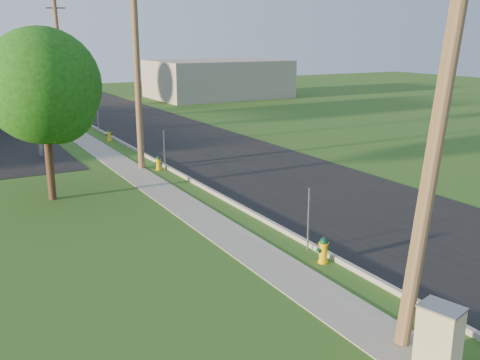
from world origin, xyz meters
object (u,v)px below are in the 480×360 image
at_px(utility_pole_mid, 137,68).
at_px(tree_verge, 46,90).
at_px(price_pylon, 31,56).
at_px(utility_cabinet, 439,338).
at_px(utility_pole_near, 439,119).
at_px(hydrant_mid, 158,163).
at_px(utility_pole_far, 60,59).
at_px(hydrant_far, 109,135).
at_px(hydrant_near, 323,250).

bearing_deg(utility_pole_mid, tree_verge, -144.88).
relative_size(price_pylon, utility_cabinet, 5.03).
bearing_deg(utility_pole_near, hydrant_mid, 87.99).
xyz_separation_m(price_pylon, hydrant_mid, (4.51, -6.24, -5.09)).
bearing_deg(price_pylon, utility_pole_near, -80.58).
xyz_separation_m(utility_pole_mid, utility_cabinet, (-0.57, -18.97, -4.27)).
relative_size(tree_verge, utility_cabinet, 4.99).
xyz_separation_m(utility_pole_near, price_pylon, (-3.90, 23.50, 0.63)).
height_order(tree_verge, hydrant_mid, tree_verge).
xyz_separation_m(utility_pole_near, utility_cabinet, (-0.57, -0.97, -4.12)).
bearing_deg(utility_pole_near, utility_pole_mid, 90.00).
relative_size(utility_pole_far, utility_cabinet, 6.98).
distance_m(utility_pole_far, tree_verge, 21.94).
height_order(utility_pole_mid, hydrant_mid, utility_pole_mid).
bearing_deg(price_pylon, tree_verge, -95.97).
xyz_separation_m(price_pylon, utility_cabinet, (3.33, -24.47, -4.75)).
distance_m(utility_pole_mid, hydrant_far, 9.32).
relative_size(utility_pole_mid, hydrant_far, 12.73).
bearing_deg(tree_verge, utility_cabinet, -74.70).
bearing_deg(price_pylon, hydrant_mid, -54.18).
distance_m(utility_pole_near, utility_pole_far, 36.00).
height_order(utility_pole_near, price_pylon, utility_pole_near).
bearing_deg(utility_pole_far, price_pylon, -107.33).
distance_m(price_pylon, hydrant_far, 7.29).
relative_size(price_pylon, hydrant_near, 8.58).
relative_size(tree_verge, hydrant_mid, 9.61).
bearing_deg(hydrant_far, hydrant_near, -89.93).
relative_size(utility_pole_near, utility_pole_far, 1.00).
relative_size(utility_pole_mid, price_pylon, 1.43).
bearing_deg(hydrant_far, price_pylon, -150.51).
bearing_deg(hydrant_far, utility_pole_far, 93.88).
relative_size(utility_pole_near, utility_pole_mid, 0.97).
height_order(hydrant_far, utility_cabinet, utility_cabinet).
relative_size(tree_verge, hydrant_far, 8.83).
bearing_deg(price_pylon, hydrant_near, -76.57).
relative_size(utility_pole_far, price_pylon, 1.39).
bearing_deg(utility_cabinet, tree_verge, 105.30).
distance_m(price_pylon, hydrant_mid, 9.23).
relative_size(utility_pole_mid, hydrant_mid, 13.87).
xyz_separation_m(utility_pole_mid, utility_pole_far, (0.00, 18.00, -0.15)).
distance_m(hydrant_near, hydrant_far, 21.84).
height_order(utility_pole_near, utility_pole_mid, utility_pole_mid).
height_order(utility_pole_far, price_pylon, utility_pole_far).
relative_size(utility_pole_far, hydrant_mid, 13.45).
distance_m(price_pylon, tree_verge, 9.01).
distance_m(utility_pole_near, tree_verge, 15.39).
distance_m(utility_pole_far, hydrant_mid, 19.27).
height_order(price_pylon, hydrant_mid, price_pylon).
bearing_deg(hydrant_mid, utility_pole_near, -92.01).
height_order(utility_pole_near, utility_cabinet, utility_pole_near).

